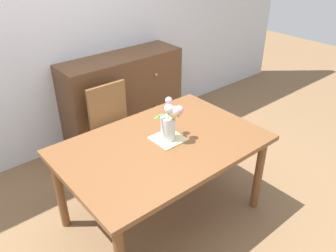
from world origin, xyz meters
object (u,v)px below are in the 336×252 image
(chair_far, at_px, (115,123))
(flower_vase, at_px, (170,121))
(dining_table, at_px, (162,152))
(dresser, at_px, (123,98))

(chair_far, distance_m, flower_vase, 0.95)
(chair_far, relative_size, flower_vase, 2.78)
(dining_table, distance_m, chair_far, 0.88)
(dining_table, xyz_separation_m, chair_far, (0.09, 0.87, -0.15))
(dresser, bearing_deg, dining_table, -110.78)
(chair_far, xyz_separation_m, dresser, (0.41, 0.46, -0.02))
(dining_table, relative_size, flower_vase, 4.88)
(flower_vase, bearing_deg, dresser, 72.19)
(dining_table, relative_size, dresser, 1.12)
(dining_table, bearing_deg, flower_vase, 2.71)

